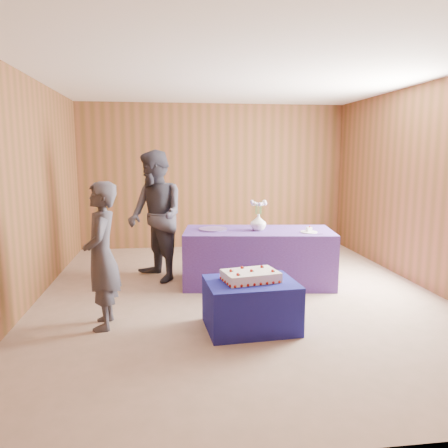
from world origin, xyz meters
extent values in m
plane|color=gray|center=(0.00, 0.00, 0.00)|extent=(6.00, 6.00, 0.00)
cube|color=brown|center=(0.00, 3.00, 1.35)|extent=(5.00, 0.04, 2.70)
cube|color=brown|center=(0.00, -3.00, 1.35)|extent=(5.00, 0.04, 2.70)
cube|color=brown|center=(-2.50, 0.00, 1.35)|extent=(0.04, 6.00, 2.70)
cube|color=brown|center=(2.50, 0.00, 1.35)|extent=(0.04, 6.00, 2.70)
cube|color=white|center=(0.00, 0.00, 2.70)|extent=(5.00, 6.00, 0.04)
cube|color=navy|center=(-0.06, -1.07, 0.25)|extent=(0.95, 0.76, 0.50)
cube|color=#533694|center=(0.34, 0.46, 0.38)|extent=(2.10, 1.17, 0.75)
cube|color=silver|center=(-0.06, -1.05, 0.55)|extent=(0.60, 0.46, 0.10)
sphere|color=#9C160C|center=(-0.29, -1.28, 0.51)|extent=(0.03, 0.03, 0.03)
sphere|color=#9C160C|center=(0.24, -1.17, 0.51)|extent=(0.03, 0.03, 0.03)
sphere|color=#9C160C|center=(-0.36, -0.93, 0.51)|extent=(0.03, 0.03, 0.03)
sphere|color=#9C160C|center=(0.17, -0.82, 0.51)|extent=(0.03, 0.03, 0.03)
sphere|color=#9C160C|center=(-0.20, -1.17, 0.62)|extent=(0.03, 0.03, 0.03)
cone|color=#155D1F|center=(-0.18, -1.17, 0.60)|extent=(0.01, 0.02, 0.02)
sphere|color=#9C160C|center=(0.06, -0.94, 0.62)|extent=(0.03, 0.03, 0.03)
cone|color=#155D1F|center=(0.09, -0.94, 0.60)|extent=(0.01, 0.02, 0.02)
sphere|color=#9C160C|center=(-0.06, -1.05, 0.62)|extent=(0.03, 0.03, 0.03)
cone|color=#155D1F|center=(-0.04, -1.05, 0.60)|extent=(0.01, 0.02, 0.02)
imported|color=silver|center=(0.33, 0.44, 0.86)|extent=(0.23, 0.23, 0.22)
cylinder|color=#29682A|center=(0.37, 0.44, 1.05)|extent=(0.01, 0.01, 0.15)
sphere|color=silver|center=(0.42, 0.44, 1.12)|extent=(0.05, 0.05, 0.05)
cylinder|color=#29682A|center=(0.36, 0.47, 1.05)|extent=(0.01, 0.01, 0.15)
sphere|color=silver|center=(0.39, 0.51, 1.12)|extent=(0.05, 0.05, 0.05)
cylinder|color=#29682A|center=(0.33, 0.48, 1.05)|extent=(0.01, 0.01, 0.15)
sphere|color=silver|center=(0.33, 0.53, 1.12)|extent=(0.05, 0.05, 0.05)
cylinder|color=#29682A|center=(0.30, 0.47, 1.05)|extent=(0.01, 0.01, 0.15)
sphere|color=silver|center=(0.27, 0.51, 1.12)|extent=(0.05, 0.05, 0.05)
cylinder|color=#29682A|center=(0.29, 0.44, 1.05)|extent=(0.01, 0.01, 0.15)
sphere|color=silver|center=(0.24, 0.44, 1.12)|extent=(0.05, 0.05, 0.05)
cylinder|color=#29682A|center=(0.30, 0.42, 1.05)|extent=(0.01, 0.01, 0.15)
sphere|color=silver|center=(0.27, 0.38, 1.12)|extent=(0.05, 0.05, 0.05)
cylinder|color=#29682A|center=(0.33, 0.41, 1.05)|extent=(0.01, 0.01, 0.15)
sphere|color=silver|center=(0.33, 0.35, 1.12)|extent=(0.05, 0.05, 0.05)
cylinder|color=#29682A|center=(0.36, 0.42, 1.05)|extent=(0.01, 0.01, 0.15)
sphere|color=silver|center=(0.39, 0.38, 1.12)|extent=(0.05, 0.05, 0.05)
cylinder|color=#644C98|center=(-0.27, 0.56, 0.76)|extent=(0.44, 0.44, 0.02)
cylinder|color=white|center=(0.96, 0.20, 0.76)|extent=(0.26, 0.26, 0.01)
cube|color=silver|center=(0.96, 0.20, 0.79)|extent=(0.08, 0.07, 0.06)
sphere|color=#9C160C|center=(0.96, 0.19, 0.83)|extent=(0.02, 0.02, 0.02)
cube|color=silver|center=(0.97, 0.08, 0.75)|extent=(0.25, 0.10, 0.00)
imported|color=#37353F|center=(-1.56, -0.82, 0.75)|extent=(0.38, 0.56, 1.51)
imported|color=#33323D|center=(-1.05, 0.82, 0.92)|extent=(1.03, 1.11, 1.83)
camera|label=1|loc=(-0.89, -5.27, 1.78)|focal=35.00mm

